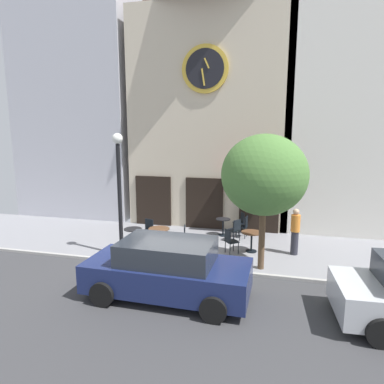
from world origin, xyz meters
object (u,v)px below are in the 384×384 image
(cafe_table_near_door, at_px, (252,237))
(cafe_chair_facing_street, at_px, (182,235))
(cafe_table_center_right, at_px, (159,233))
(cafe_chair_outer, at_px, (235,228))
(cafe_table_center, at_px, (133,235))
(cafe_chair_mid_row, at_px, (244,225))
(street_lamp, at_px, (120,195))
(cafe_chair_corner, at_px, (154,241))
(pedestrian_orange, at_px, (295,231))
(cafe_chair_near_tree, at_px, (230,240))
(cafe_chair_by_entrance, at_px, (148,229))
(parked_car_navy, at_px, (168,269))
(cafe_table_leftmost, at_px, (223,225))
(street_tree, at_px, (264,175))
(cafe_chair_under_awning, at_px, (240,221))

(cafe_table_near_door, relative_size, cafe_chair_facing_street, 0.85)
(cafe_table_center_right, relative_size, cafe_chair_facing_street, 0.88)
(cafe_chair_outer, bearing_deg, cafe_table_center, -155.18)
(cafe_chair_mid_row, relative_size, cafe_chair_outer, 1.00)
(street_lamp, xyz_separation_m, cafe_chair_corner, (1.15, 0.23, -1.65))
(cafe_chair_outer, distance_m, pedestrian_orange, 2.43)
(pedestrian_orange, bearing_deg, cafe_table_near_door, -176.50)
(cafe_chair_near_tree, bearing_deg, cafe_chair_by_entrance, 170.01)
(cafe_table_near_door, distance_m, cafe_chair_mid_row, 1.66)
(cafe_chair_corner, relative_size, parked_car_navy, 0.21)
(parked_car_navy, bearing_deg, cafe_chair_outer, 76.24)
(cafe_chair_near_tree, bearing_deg, cafe_table_leftmost, 105.06)
(cafe_table_center, bearing_deg, street_tree, -9.87)
(pedestrian_orange, bearing_deg, cafe_table_center, -172.81)
(cafe_table_leftmost, bearing_deg, cafe_table_center, -143.11)
(cafe_table_center_right, relative_size, cafe_chair_mid_row, 0.88)
(cafe_table_center, bearing_deg, cafe_chair_corner, -28.38)
(cafe_chair_corner, bearing_deg, cafe_chair_facing_street, 47.63)
(cafe_table_center_right, relative_size, cafe_chair_under_awning, 0.88)
(cafe_chair_by_entrance, distance_m, cafe_chair_near_tree, 3.40)
(street_lamp, xyz_separation_m, cafe_table_center_right, (1.06, 1.01, -1.61))
(cafe_chair_facing_street, height_order, pedestrian_orange, pedestrian_orange)
(street_tree, height_order, cafe_chair_mid_row, street_tree)
(cafe_chair_outer, xyz_separation_m, parked_car_navy, (-1.22, -4.98, 0.23))
(cafe_chair_facing_street, bearing_deg, cafe_chair_under_awning, 53.25)
(cafe_table_leftmost, relative_size, cafe_chair_facing_street, 0.81)
(cafe_table_center_right, distance_m, cafe_chair_mid_row, 3.61)
(cafe_chair_corner, xyz_separation_m, cafe_chair_by_entrance, (-0.78, 1.39, 0.00))
(cafe_chair_near_tree, bearing_deg, pedestrian_orange, 12.82)
(cafe_chair_near_tree, relative_size, cafe_chair_outer, 1.00)
(street_lamp, relative_size, cafe_chair_corner, 4.76)
(cafe_chair_outer, bearing_deg, street_lamp, -146.47)
(cafe_table_leftmost, relative_size, cafe_chair_under_awning, 0.81)
(cafe_chair_near_tree, distance_m, cafe_chair_outer, 1.46)
(cafe_table_near_door, distance_m, parked_car_navy, 4.39)
(cafe_table_center_right, relative_size, cafe_table_near_door, 1.04)
(cafe_table_center, bearing_deg, cafe_chair_facing_street, 8.93)
(cafe_chair_by_entrance, bearing_deg, cafe_chair_corner, -60.70)
(street_lamp, relative_size, cafe_chair_facing_street, 4.76)
(street_tree, height_order, cafe_table_center, street_tree)
(parked_car_navy, bearing_deg, street_tree, 46.59)
(cafe_chair_facing_street, xyz_separation_m, cafe_chair_outer, (1.82, 1.40, 0.00))
(street_tree, xyz_separation_m, cafe_table_center, (-4.76, 0.83, -2.50))
(cafe_table_leftmost, bearing_deg, cafe_chair_by_entrance, -152.07)
(cafe_chair_by_entrance, bearing_deg, parked_car_navy, -62.31)
(street_lamp, height_order, cafe_table_center, street_lamp)
(street_lamp, bearing_deg, cafe_chair_near_tree, 15.39)
(parked_car_navy, bearing_deg, cafe_table_center, 126.44)
(cafe_chair_near_tree, xyz_separation_m, pedestrian_orange, (2.24, 0.51, 0.33))
(street_lamp, bearing_deg, street_tree, -0.39)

